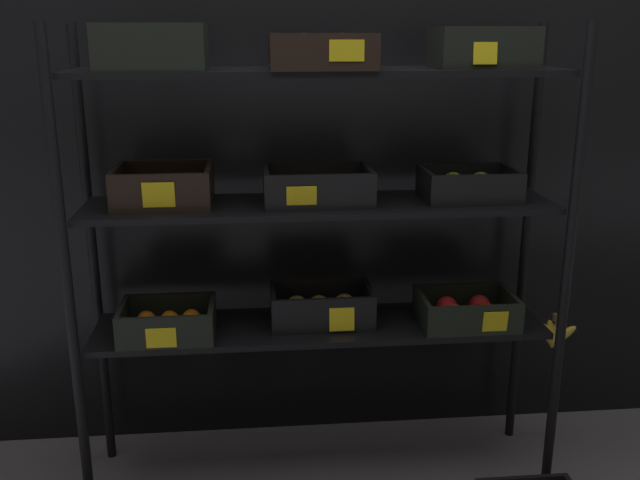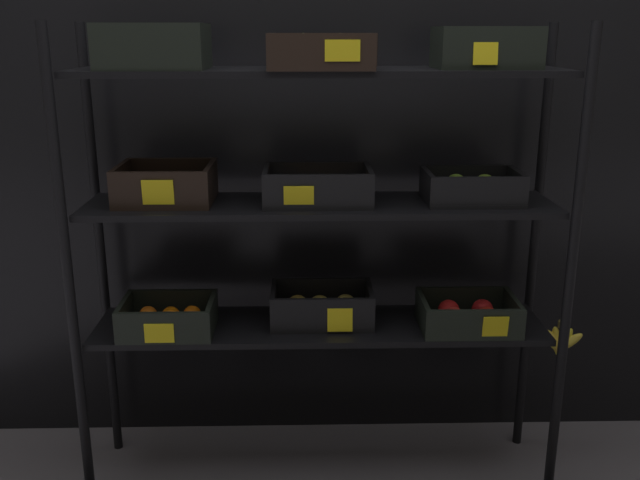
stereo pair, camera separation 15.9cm
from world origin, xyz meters
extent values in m
plane|color=slate|center=(0.00, 0.00, 0.00)|extent=(10.00, 10.00, 0.00)
cube|color=black|center=(0.00, 0.38, 1.31)|extent=(3.93, 0.12, 2.62)
cylinder|color=black|center=(-0.77, -0.18, 0.78)|extent=(0.03, 0.03, 1.55)
cylinder|color=black|center=(0.77, -0.18, 0.78)|extent=(0.03, 0.03, 1.55)
cylinder|color=black|center=(-0.77, 0.18, 0.78)|extent=(0.03, 0.03, 1.55)
cylinder|color=black|center=(0.77, 0.18, 0.78)|extent=(0.03, 0.03, 1.55)
cube|color=black|center=(0.00, 0.00, 0.57)|extent=(1.50, 0.32, 0.02)
cube|color=black|center=(0.00, 0.00, 0.99)|extent=(1.50, 0.32, 0.02)
cube|color=black|center=(0.00, 0.00, 1.41)|extent=(1.50, 0.32, 0.02)
cube|color=black|center=(-0.50, -0.05, 0.58)|extent=(0.30, 0.22, 0.01)
cube|color=black|center=(-0.50, -0.15, 0.64)|extent=(0.30, 0.02, 0.09)
cube|color=black|center=(-0.50, 0.05, 0.64)|extent=(0.30, 0.02, 0.09)
cube|color=black|center=(-0.64, -0.05, 0.64)|extent=(0.02, 0.19, 0.09)
cube|color=black|center=(-0.36, -0.05, 0.64)|extent=(0.02, 0.19, 0.09)
sphere|color=orange|center=(-0.57, -0.08, 0.62)|extent=(0.06, 0.06, 0.06)
sphere|color=orange|center=(-0.50, -0.08, 0.62)|extent=(0.06, 0.06, 0.06)
sphere|color=orange|center=(-0.43, -0.08, 0.62)|extent=(0.06, 0.06, 0.06)
sphere|color=orange|center=(-0.57, -0.02, 0.62)|extent=(0.06, 0.06, 0.06)
sphere|color=orange|center=(-0.50, -0.02, 0.62)|extent=(0.06, 0.06, 0.06)
sphere|color=orange|center=(-0.43, -0.01, 0.62)|extent=(0.06, 0.06, 0.06)
cube|color=yellow|center=(-0.51, -0.16, 0.62)|extent=(0.09, 0.00, 0.06)
cube|color=black|center=(0.01, 0.02, 0.58)|extent=(0.34, 0.21, 0.01)
cube|color=black|center=(0.01, -0.08, 0.64)|extent=(0.34, 0.02, 0.11)
cube|color=black|center=(0.01, 0.12, 0.64)|extent=(0.34, 0.02, 0.11)
cube|color=black|center=(-0.16, 0.02, 0.64)|extent=(0.02, 0.18, 0.11)
cube|color=black|center=(0.17, 0.02, 0.64)|extent=(0.02, 0.18, 0.11)
sphere|color=#DDC158|center=(-0.08, 0.00, 0.63)|extent=(0.07, 0.07, 0.07)
sphere|color=gold|center=(0.00, 0.00, 0.63)|extent=(0.07, 0.07, 0.07)
sphere|color=#E1B254|center=(0.09, -0.01, 0.63)|extent=(0.07, 0.07, 0.07)
sphere|color=gold|center=(-0.08, 0.04, 0.63)|extent=(0.07, 0.07, 0.07)
sphere|color=gold|center=(0.00, 0.04, 0.63)|extent=(0.07, 0.07, 0.07)
sphere|color=gold|center=(0.09, 0.05, 0.63)|extent=(0.07, 0.07, 0.07)
cube|color=yellow|center=(0.06, -0.09, 0.63)|extent=(0.08, 0.01, 0.08)
cube|color=black|center=(0.49, -0.04, 0.58)|extent=(0.32, 0.23, 0.01)
cube|color=black|center=(0.49, -0.15, 0.64)|extent=(0.32, 0.02, 0.09)
cube|color=black|center=(0.49, 0.06, 0.64)|extent=(0.32, 0.02, 0.09)
cube|color=black|center=(0.34, -0.04, 0.64)|extent=(0.02, 0.19, 0.09)
cube|color=black|center=(0.64, -0.04, 0.64)|extent=(0.02, 0.19, 0.09)
sphere|color=red|center=(0.43, -0.08, 0.63)|extent=(0.07, 0.07, 0.07)
sphere|color=red|center=(0.54, -0.08, 0.63)|extent=(0.07, 0.07, 0.07)
sphere|color=red|center=(0.43, -0.01, 0.63)|extent=(0.07, 0.07, 0.07)
sphere|color=red|center=(0.55, -0.01, 0.63)|extent=(0.07, 0.07, 0.07)
cube|color=yellow|center=(0.55, -0.16, 0.63)|extent=(0.08, 0.01, 0.08)
cube|color=black|center=(-0.49, 0.03, 1.00)|extent=(0.30, 0.26, 0.01)
cube|color=black|center=(-0.49, -0.09, 1.06)|extent=(0.30, 0.02, 0.11)
cube|color=black|center=(-0.49, 0.15, 1.06)|extent=(0.30, 0.02, 0.11)
cube|color=black|center=(-0.64, 0.03, 1.06)|extent=(0.02, 0.23, 0.11)
cube|color=black|center=(-0.35, 0.03, 1.06)|extent=(0.02, 0.23, 0.11)
ellipsoid|color=brown|center=(-0.57, -0.03, 1.04)|extent=(0.05, 0.05, 0.07)
ellipsoid|color=brown|center=(-0.49, -0.03, 1.04)|extent=(0.05, 0.05, 0.07)
ellipsoid|color=brown|center=(-0.42, -0.03, 1.04)|extent=(0.05, 0.05, 0.07)
ellipsoid|color=brown|center=(-0.57, 0.03, 1.04)|extent=(0.05, 0.05, 0.07)
ellipsoid|color=brown|center=(-0.50, 0.03, 1.04)|extent=(0.05, 0.05, 0.07)
ellipsoid|color=brown|center=(-0.42, 0.03, 1.04)|extent=(0.05, 0.05, 0.07)
ellipsoid|color=brown|center=(-0.56, 0.08, 1.04)|extent=(0.05, 0.05, 0.07)
ellipsoid|color=brown|center=(-0.50, 0.09, 1.04)|extent=(0.05, 0.05, 0.07)
ellipsoid|color=brown|center=(-0.42, 0.08, 1.04)|extent=(0.05, 0.05, 0.07)
cube|color=yellow|center=(-0.49, -0.10, 1.06)|extent=(0.10, 0.01, 0.08)
cube|color=black|center=(-0.01, 0.00, 1.00)|extent=(0.34, 0.23, 0.01)
cube|color=black|center=(-0.01, -0.11, 1.06)|extent=(0.34, 0.02, 0.10)
cube|color=black|center=(-0.01, 0.11, 1.06)|extent=(0.34, 0.02, 0.10)
cube|color=black|center=(-0.17, 0.00, 1.06)|extent=(0.02, 0.20, 0.10)
cube|color=black|center=(0.16, 0.00, 1.06)|extent=(0.02, 0.20, 0.10)
sphere|color=orange|center=(-0.08, -0.03, 1.05)|extent=(0.07, 0.07, 0.07)
sphere|color=orange|center=(-0.01, -0.03, 1.05)|extent=(0.07, 0.07, 0.07)
sphere|color=orange|center=(0.08, -0.02, 1.05)|extent=(0.07, 0.07, 0.07)
sphere|color=orange|center=(-0.08, 0.03, 1.05)|extent=(0.07, 0.07, 0.07)
sphere|color=orange|center=(0.00, 0.03, 1.05)|extent=(0.07, 0.07, 0.07)
sphere|color=orange|center=(0.07, 0.03, 1.05)|extent=(0.07, 0.07, 0.07)
cube|color=yellow|center=(-0.07, -0.12, 1.05)|extent=(0.09, 0.01, 0.06)
cube|color=black|center=(0.49, 0.00, 1.00)|extent=(0.30, 0.21, 0.01)
cube|color=black|center=(0.49, -0.10, 1.05)|extent=(0.30, 0.02, 0.09)
cube|color=black|center=(0.49, 0.10, 1.05)|extent=(0.30, 0.02, 0.09)
cube|color=black|center=(0.34, 0.00, 1.05)|extent=(0.02, 0.18, 0.09)
cube|color=black|center=(0.63, 0.00, 1.05)|extent=(0.02, 0.18, 0.09)
sphere|color=#80C140|center=(0.44, -0.02, 1.05)|extent=(0.07, 0.07, 0.07)
sphere|color=#8BB73F|center=(0.54, -0.02, 1.05)|extent=(0.07, 0.07, 0.07)
sphere|color=#82B531|center=(0.44, 0.03, 1.05)|extent=(0.07, 0.07, 0.07)
sphere|color=#86B233|center=(0.54, 0.03, 1.05)|extent=(0.07, 0.07, 0.07)
cube|color=black|center=(-0.49, -0.03, 1.42)|extent=(0.31, 0.25, 0.01)
cube|color=black|center=(-0.49, -0.14, 1.49)|extent=(0.31, 0.02, 0.12)
cube|color=black|center=(-0.49, 0.09, 1.49)|extent=(0.31, 0.02, 0.12)
cube|color=black|center=(-0.64, -0.03, 1.49)|extent=(0.02, 0.22, 0.12)
cube|color=black|center=(-0.35, -0.03, 1.49)|extent=(0.02, 0.22, 0.12)
sphere|color=#612756|center=(-0.58, -0.09, 1.45)|extent=(0.05, 0.05, 0.05)
sphere|color=#5E1E4A|center=(-0.52, -0.08, 1.45)|extent=(0.05, 0.05, 0.05)
sphere|color=#592653|center=(-0.46, -0.09, 1.45)|extent=(0.05, 0.05, 0.05)
sphere|color=#672345|center=(-0.41, -0.08, 1.45)|extent=(0.05, 0.05, 0.05)
sphere|color=#5E1F54|center=(-0.58, -0.02, 1.45)|extent=(0.05, 0.05, 0.05)
sphere|color=#591D46|center=(-0.52, -0.03, 1.45)|extent=(0.05, 0.05, 0.05)
sphere|color=#601D54|center=(-0.47, -0.02, 1.45)|extent=(0.05, 0.05, 0.05)
sphere|color=#5D204D|center=(-0.41, -0.02, 1.45)|extent=(0.05, 0.05, 0.05)
sphere|color=#5C2C57|center=(-0.58, 0.03, 1.45)|extent=(0.05, 0.05, 0.05)
sphere|color=#661E56|center=(-0.53, 0.03, 1.45)|extent=(0.05, 0.05, 0.05)
sphere|color=#612A4B|center=(-0.47, 0.03, 1.45)|extent=(0.05, 0.05, 0.05)
sphere|color=#682754|center=(-0.41, 0.03, 1.45)|extent=(0.05, 0.05, 0.05)
cube|color=black|center=(0.00, -0.05, 1.42)|extent=(0.31, 0.24, 0.01)
cube|color=black|center=(0.00, -0.16, 1.47)|extent=(0.31, 0.02, 0.09)
cube|color=black|center=(0.00, 0.06, 1.47)|extent=(0.31, 0.02, 0.09)
cube|color=black|center=(-0.14, -0.05, 1.47)|extent=(0.02, 0.21, 0.09)
cube|color=black|center=(0.15, -0.05, 1.47)|extent=(0.02, 0.21, 0.09)
ellipsoid|color=#ABB54E|center=(-0.05, -0.09, 1.47)|extent=(0.07, 0.07, 0.09)
ellipsoid|color=tan|center=(0.06, -0.08, 1.47)|extent=(0.07, 0.07, 0.09)
ellipsoid|color=#B0BD5E|center=(-0.05, -0.02, 1.47)|extent=(0.07, 0.07, 0.09)
ellipsoid|color=tan|center=(0.06, -0.02, 1.47)|extent=(0.07, 0.07, 0.09)
cube|color=yellow|center=(0.06, -0.17, 1.47)|extent=(0.10, 0.00, 0.06)
cube|color=black|center=(0.50, -0.01, 1.42)|extent=(0.30, 0.22, 0.01)
cube|color=black|center=(0.50, -0.11, 1.48)|extent=(0.30, 0.02, 0.11)
cube|color=black|center=(0.50, 0.09, 1.48)|extent=(0.30, 0.02, 0.11)
cube|color=black|center=(0.36, -0.01, 1.48)|extent=(0.02, 0.19, 0.11)
cube|color=black|center=(0.64, -0.01, 1.48)|extent=(0.02, 0.19, 0.11)
ellipsoid|color=yellow|center=(0.43, -0.05, 1.47)|extent=(0.06, 0.06, 0.08)
ellipsoid|color=yellow|center=(0.50, -0.04, 1.47)|extent=(0.06, 0.06, 0.08)
ellipsoid|color=yellow|center=(0.57, -0.04, 1.47)|extent=(0.06, 0.06, 0.08)
ellipsoid|color=yellow|center=(0.43, 0.02, 1.47)|extent=(0.06, 0.06, 0.08)
ellipsoid|color=yellow|center=(0.50, 0.02, 1.47)|extent=(0.06, 0.06, 0.08)
ellipsoid|color=yellow|center=(0.57, 0.02, 1.47)|extent=(0.06, 0.06, 0.08)
cube|color=yellow|center=(0.47, -0.12, 1.46)|extent=(0.07, 0.01, 0.06)
cylinder|color=brown|center=(0.81, -0.05, 0.59)|extent=(0.02, 0.02, 0.02)
ellipsoid|color=yellow|center=(0.78, -0.04, 0.52)|extent=(0.09, 0.03, 0.10)
ellipsoid|color=yellow|center=(0.79, -0.05, 0.52)|extent=(0.08, 0.03, 0.10)
ellipsoid|color=yellow|center=(0.80, -0.04, 0.52)|extent=(0.05, 0.03, 0.11)
ellipsoid|color=gold|center=(0.81, -0.04, 0.52)|extent=(0.05, 0.03, 0.11)
ellipsoid|color=yellow|center=(0.82, -0.04, 0.52)|extent=(0.07, 0.03, 0.11)
ellipsoid|color=yellow|center=(0.84, -0.05, 0.52)|extent=(0.10, 0.03, 0.09)
camera|label=1|loc=(-0.21, -2.20, 1.52)|focal=39.74mm
camera|label=2|loc=(-0.05, -2.21, 1.52)|focal=39.74mm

